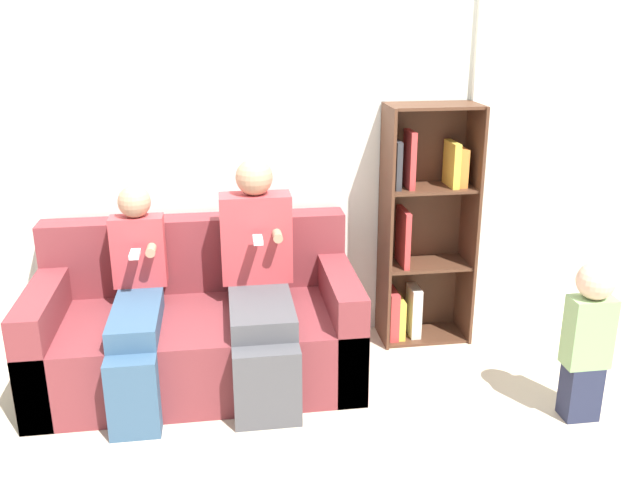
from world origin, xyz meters
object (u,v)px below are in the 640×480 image
(couch, at_px, (199,329))
(toddler_standing, at_px, (588,336))
(child_seated, at_px, (136,301))
(adult_seated, at_px, (259,277))
(bookshelf, at_px, (421,231))

(couch, bearing_deg, toddler_standing, -20.54)
(couch, relative_size, child_seated, 1.60)
(adult_seated, distance_m, toddler_standing, 1.69)
(adult_seated, height_order, child_seated, adult_seated)
(adult_seated, xyz_separation_m, child_seated, (-0.65, -0.04, -0.08))
(adult_seated, bearing_deg, toddler_standing, -21.29)
(couch, xyz_separation_m, adult_seated, (0.34, -0.10, 0.33))
(adult_seated, bearing_deg, bookshelf, 22.26)
(adult_seated, bearing_deg, couch, 163.01)
(toddler_standing, distance_m, bookshelf, 1.19)
(bookshelf, bearing_deg, toddler_standing, -61.74)
(couch, distance_m, child_seated, 0.42)
(adult_seated, relative_size, child_seated, 1.12)
(toddler_standing, bearing_deg, child_seated, 165.49)
(adult_seated, distance_m, bookshelf, 1.10)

